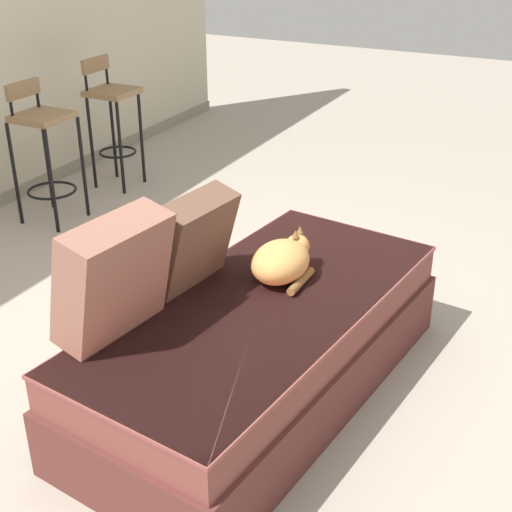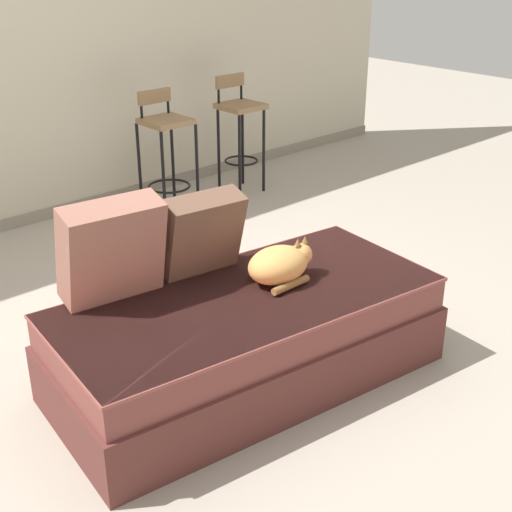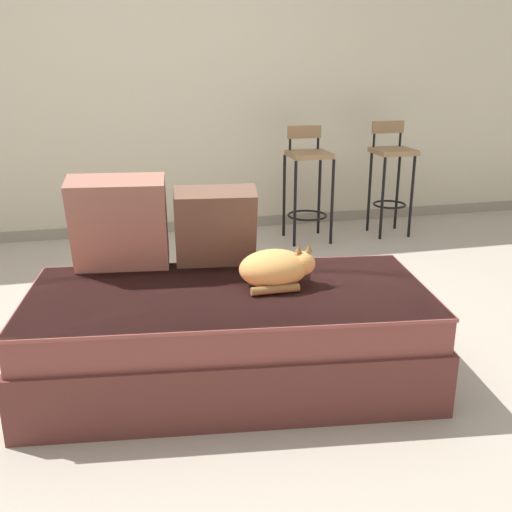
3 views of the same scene
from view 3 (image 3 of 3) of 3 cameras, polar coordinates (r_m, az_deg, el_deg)
ground_plane at (r=3.26m, az=-3.84°, el=-8.21°), size 16.00×16.00×0.00m
wall_back_panel at (r=5.15m, az=-8.67°, el=16.53°), size 8.00×0.10×2.60m
wall_baseboard_trim at (r=5.28m, az=-7.96°, el=2.79°), size 8.00×0.02×0.09m
couch at (r=2.80m, az=-2.53°, el=-7.57°), size 1.93×1.07×0.46m
throw_pillow_corner at (r=2.96m, az=-12.90°, el=3.05°), size 0.48×0.31×0.48m
throw_pillow_middle at (r=2.95m, az=-3.97°, el=2.81°), size 0.42×0.29×0.42m
cat at (r=2.73m, az=1.95°, el=-1.16°), size 0.35×0.25×0.20m
bar_stool_near_window at (r=4.92m, az=4.95°, el=7.75°), size 0.33×0.33×0.92m
bar_stool_by_doorway at (r=5.19m, az=12.76°, el=8.31°), size 0.32×0.32×0.94m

